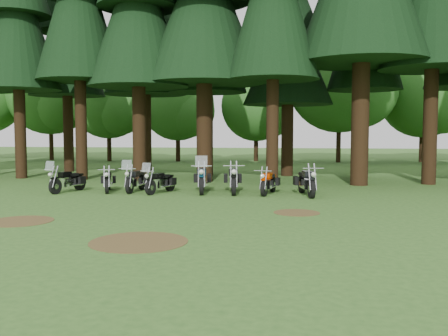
{
  "coord_description": "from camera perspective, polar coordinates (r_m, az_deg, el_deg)",
  "views": [
    {
      "loc": [
        4.39,
        -14.55,
        2.45
      ],
      "look_at": [
        1.66,
        5.0,
        1.0
      ],
      "focal_mm": 40.0,
      "sensor_mm": 36.0,
      "label": 1
    }
  ],
  "objects": [
    {
      "name": "motorcycle_6",
      "position": [
        19.57,
        5.12,
        -1.74
      ],
      "size": [
        0.51,
        2.06,
        0.84
      ],
      "rotation": [
        0.0,
        0.0,
        -0.19
      ],
      "color": "black",
      "rests_on": "ground"
    },
    {
      "name": "decid_5",
      "position": [
        40.63,
        13.63,
        9.42
      ],
      "size": [
        8.45,
        8.21,
        10.56
      ],
      "color": "black",
      "rests_on": "ground"
    },
    {
      "name": "decid_3",
      "position": [
        40.77,
        -4.99,
        7.08
      ],
      "size": [
        6.12,
        5.95,
        7.65
      ],
      "color": "black",
      "rests_on": "ground"
    },
    {
      "name": "decid_2",
      "position": [
        42.11,
        -12.78,
        7.5
      ],
      "size": [
        6.72,
        6.53,
        8.4
      ],
      "color": "black",
      "rests_on": "ground"
    },
    {
      "name": "motorcycle_3",
      "position": [
        19.96,
        -7.29,
        -1.66
      ],
      "size": [
        0.87,
        1.98,
        1.27
      ],
      "rotation": [
        0.0,
        0.0,
        -0.32
      ],
      "color": "black",
      "rests_on": "ground"
    },
    {
      "name": "dirt_patch_0",
      "position": [
        14.77,
        -22.31,
        -5.64
      ],
      "size": [
        1.8,
        1.8,
        0.01
      ],
      "primitive_type": "cylinder",
      "color": "#4C3D1E",
      "rests_on": "ground"
    },
    {
      "name": "decid_6",
      "position": [
        42.95,
        22.25,
        7.56
      ],
      "size": [
        7.06,
        6.86,
        8.82
      ],
      "color": "black",
      "rests_on": "ground"
    },
    {
      "name": "motorcycle_2",
      "position": [
        20.59,
        -10.05,
        -1.43
      ],
      "size": [
        0.4,
        2.15,
        1.36
      ],
      "rotation": [
        0.0,
        0.0,
        -0.03
      ],
      "color": "black",
      "rests_on": "ground"
    },
    {
      "name": "pine_back_1",
      "position": [
        32.77,
        -17.65,
        16.8
      ],
      "size": [
        4.52,
        4.52,
        16.22
      ],
      "color": "black",
      "rests_on": "ground"
    },
    {
      "name": "dirt_patch_1",
      "position": [
        15.25,
        8.3,
        -5.07
      ],
      "size": [
        1.4,
        1.4,
        0.01
      ],
      "primitive_type": "cylinder",
      "color": "#4C3D1E",
      "rests_on": "ground"
    },
    {
      "name": "motorcycle_7",
      "position": [
        19.32,
        9.4,
        -1.68
      ],
      "size": [
        0.61,
        2.34,
        0.96
      ],
      "rotation": [
        0.0,
        0.0,
        0.2
      ],
      "color": "black",
      "rests_on": "ground"
    },
    {
      "name": "motorcycle_4",
      "position": [
        20.0,
        -2.53,
        -1.35
      ],
      "size": [
        0.69,
        2.46,
        1.54
      ],
      "rotation": [
        0.0,
        0.0,
        0.16
      ],
      "color": "black",
      "rests_on": "ground"
    },
    {
      "name": "decid_4",
      "position": [
        41.02,
        4.05,
        6.87
      ],
      "size": [
        5.93,
        5.76,
        7.41
      ],
      "color": "black",
      "rests_on": "ground"
    },
    {
      "name": "pine_back_2",
      "position": [
        31.13,
        -9.07,
        17.73
      ],
      "size": [
        4.85,
        4.85,
        16.3
      ],
      "color": "black",
      "rests_on": "ground"
    },
    {
      "name": "ground",
      "position": [
        15.4,
        -8.74,
        -5.0
      ],
      "size": [
        120.0,
        120.0,
        0.0
      ],
      "primitive_type": "plane",
      "color": "#2F591F",
      "rests_on": "ground"
    },
    {
      "name": "motorcycle_0",
      "position": [
        21.07,
        -17.44,
        -1.47
      ],
      "size": [
        0.81,
        2.08,
        1.32
      ],
      "rotation": [
        0.0,
        0.0,
        -0.27
      ],
      "color": "black",
      "rests_on": "ground"
    },
    {
      "name": "pine_back_4",
      "position": [
        28.4,
        7.36,
        15.95
      ],
      "size": [
        4.94,
        4.94,
        13.78
      ],
      "color": "black",
      "rests_on": "ground"
    },
    {
      "name": "dirt_patch_2",
      "position": [
        11.35,
        -9.72,
        -8.3
      ],
      "size": [
        2.2,
        2.2,
        0.01
      ],
      "primitive_type": "cylinder",
      "color": "#4C3D1E",
      "rests_on": "ground"
    },
    {
      "name": "motorcycle_1",
      "position": [
        20.86,
        -13.15,
        -1.49
      ],
      "size": [
        0.76,
        1.97,
        0.83
      ],
      "rotation": [
        0.0,
        0.0,
        0.32
      ],
      "color": "black",
      "rests_on": "ground"
    },
    {
      "name": "decid_1",
      "position": [
        45.3,
        -19.0,
        8.25
      ],
      "size": [
        7.91,
        7.69,
        9.88
      ],
      "color": "black",
      "rests_on": "ground"
    },
    {
      "name": "motorcycle_5",
      "position": [
        19.85,
        1.04,
        -1.42
      ],
      "size": [
        0.51,
        2.44,
        1.0
      ],
      "rotation": [
        0.0,
        0.0,
        0.14
      ],
      "color": "black",
      "rests_on": "ground"
    }
  ]
}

